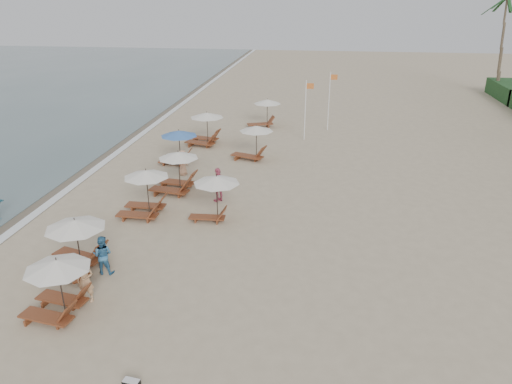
# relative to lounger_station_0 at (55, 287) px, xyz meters

# --- Properties ---
(ground) EXTENTS (160.00, 160.00, 0.00)m
(ground) POSITION_rel_lounger_station_0_xyz_m (5.80, 3.65, -1.10)
(ground) COLOR tan
(ground) RESTS_ON ground
(wet_sand_band) EXTENTS (3.20, 140.00, 0.01)m
(wet_sand_band) POSITION_rel_lounger_station_0_xyz_m (-6.70, 13.65, -1.10)
(wet_sand_band) COLOR #6B5E4C
(wet_sand_band) RESTS_ON ground
(foam_line) EXTENTS (0.50, 140.00, 0.02)m
(foam_line) POSITION_rel_lounger_station_0_xyz_m (-5.40, 13.65, -1.09)
(foam_line) COLOR white
(foam_line) RESTS_ON ground
(lounger_station_0) EXTENTS (2.51, 2.20, 2.15)m
(lounger_station_0) POSITION_rel_lounger_station_0_xyz_m (0.00, 0.00, 0.00)
(lounger_station_0) COLOR brown
(lounger_station_0) RESTS_ON ground
(lounger_station_1) EXTENTS (2.83, 2.58, 2.24)m
(lounger_station_1) POSITION_rel_lounger_station_0_xyz_m (-0.84, 2.75, -0.05)
(lounger_station_1) COLOR brown
(lounger_station_1) RESTS_ON ground
(lounger_station_2) EXTENTS (2.59, 2.20, 2.38)m
(lounger_station_2) POSITION_rel_lounger_station_0_xyz_m (0.08, 8.11, 0.02)
(lounger_station_2) COLOR brown
(lounger_station_2) RESTS_ON ground
(lounger_station_3) EXTENTS (2.76, 2.35, 2.30)m
(lounger_station_3) POSITION_rel_lounger_station_0_xyz_m (0.65, 11.38, -0.08)
(lounger_station_3) COLOR brown
(lounger_station_3) RESTS_ON ground
(lounger_station_4) EXTENTS (2.52, 2.36, 2.16)m
(lounger_station_4) POSITION_rel_lounger_station_0_xyz_m (-0.62, 16.13, 0.09)
(lounger_station_4) COLOR brown
(lounger_station_4) RESTS_ON ground
(lounger_station_5) EXTENTS (2.87, 2.52, 2.35)m
(lounger_station_5) POSITION_rel_lounger_station_0_xyz_m (0.09, 20.43, 0.02)
(lounger_station_5) COLOR brown
(lounger_station_5) RESTS_ON ground
(inland_station_0) EXTENTS (2.50, 2.24, 2.22)m
(inland_station_0) POSITION_rel_lounger_station_0_xyz_m (3.62, 8.08, 0.39)
(inland_station_0) COLOR brown
(inland_station_0) RESTS_ON ground
(inland_station_1) EXTENTS (2.89, 2.31, 2.22)m
(inland_station_1) POSITION_rel_lounger_station_0_xyz_m (4.04, 17.54, 0.18)
(inland_station_1) COLOR brown
(inland_station_1) RESTS_ON ground
(inland_station_2) EXTENTS (2.83, 2.27, 2.22)m
(inland_station_2) POSITION_rel_lounger_station_0_xyz_m (3.75, 26.04, 0.21)
(inland_station_2) COLOR brown
(inland_station_2) RESTS_ON ground
(beachgoer_near) EXTENTS (0.66, 0.46, 1.75)m
(beachgoer_near) POSITION_rel_lounger_station_0_xyz_m (0.61, 0.89, -0.23)
(beachgoer_near) COLOR tan
(beachgoer_near) RESTS_ON ground
(beachgoer_mid_a) EXTENTS (0.82, 0.66, 1.60)m
(beachgoer_mid_a) POSITION_rel_lounger_station_0_xyz_m (0.41, 2.74, -0.30)
(beachgoer_mid_a) COLOR teal
(beachgoer_mid_a) RESTS_ON ground
(beachgoer_far_a) EXTENTS (1.05, 1.13, 1.87)m
(beachgoer_far_a) POSITION_rel_lounger_station_0_xyz_m (3.37, 10.34, -0.17)
(beachgoer_far_a) COLOR #C24D6C
(beachgoer_far_a) RESTS_ON ground
(beachgoer_far_b) EXTENTS (0.61, 0.82, 1.54)m
(beachgoer_far_b) POSITION_rel_lounger_station_0_xyz_m (0.36, 14.04, -0.33)
(beachgoer_far_b) COLOR tan
(beachgoer_far_b) RESTS_ON ground
(duffel_bag) EXTENTS (0.50, 0.30, 0.26)m
(duffel_bag) POSITION_rel_lounger_station_0_xyz_m (3.73, -2.88, -0.97)
(duffel_bag) COLOR black
(duffel_bag) RESTS_ON ground
(flag_pole_near) EXTENTS (0.60, 0.08, 4.41)m
(flag_pole_near) POSITION_rel_lounger_station_0_xyz_m (7.27, 22.70, 1.34)
(flag_pole_near) COLOR silver
(flag_pole_near) RESTS_ON ground
(flag_pole_far) EXTENTS (0.59, 0.08, 4.60)m
(flag_pole_far) POSITION_rel_lounger_station_0_xyz_m (8.99, 25.76, 1.44)
(flag_pole_far) COLOR silver
(flag_pole_far) RESTS_ON ground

